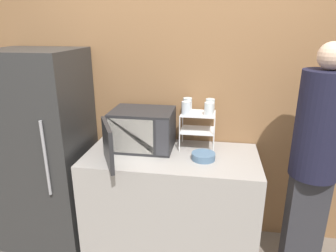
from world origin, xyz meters
TOP-DOWN VIEW (x-y plane):
  - wall_back at (0.00, 0.73)m, footprint 8.00×0.06m
  - counter at (0.00, 0.35)m, footprint 1.41×0.69m
  - microwave at (-0.27, 0.44)m, footprint 0.54×0.75m
  - dish_rack at (0.20, 0.54)m, footprint 0.29×0.23m
  - glass_front_left at (0.10, 0.48)m, footprint 0.08×0.08m
  - glass_back_right at (0.29, 0.60)m, footprint 0.08×0.08m
  - glass_front_right at (0.29, 0.48)m, footprint 0.08×0.08m
  - glass_back_left at (0.10, 0.61)m, footprint 0.08×0.08m
  - bowl at (0.26, 0.30)m, footprint 0.19×0.19m
  - person at (1.06, 0.25)m, footprint 0.34×0.34m
  - refrigerator at (-1.14, 0.37)m, footprint 0.73×0.68m

SIDE VIEW (x-z plane):
  - counter at x=0.00m, z-range 0.00..0.92m
  - refrigerator at x=-1.14m, z-range 0.00..1.75m
  - bowl at x=0.26m, z-range 0.92..0.97m
  - person at x=1.06m, z-range 0.12..1.95m
  - microwave at x=-0.27m, z-range 0.92..1.25m
  - dish_rack at x=0.20m, z-range 0.99..1.30m
  - glass_front_left at x=0.10m, z-range 1.23..1.34m
  - glass_back_right at x=0.29m, z-range 1.23..1.34m
  - glass_front_right at x=0.29m, z-range 1.23..1.34m
  - glass_back_left at x=0.10m, z-range 1.23..1.34m
  - wall_back at x=0.00m, z-range 0.00..2.60m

